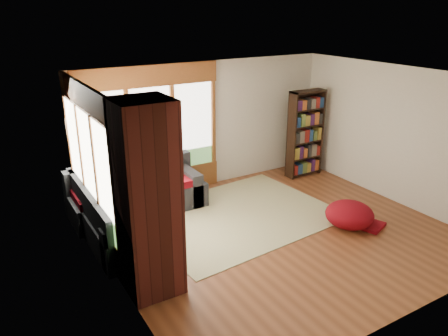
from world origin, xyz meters
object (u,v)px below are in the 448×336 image
dog_tan (140,181)px  dog_brindle (125,193)px  area_rug (237,215)px  bookshelf (305,134)px  sectional_sofa (132,205)px  pouf (350,214)px  brick_chimney (148,201)px

dog_tan → dog_brindle: 0.49m
area_rug → bookshelf: (2.40, 0.98, 0.95)m
sectional_sofa → pouf: (3.15, -2.15, -0.07)m
bookshelf → pouf: (-0.95, -2.33, -0.72)m
area_rug → dog_brindle: bearing=170.5°
bookshelf → pouf: 2.61m
pouf → dog_brindle: 3.82m
brick_chimney → dog_tan: size_ratio=2.57×
area_rug → dog_brindle: 2.12m
brick_chimney → sectional_sofa: 2.32m
dog_brindle → sectional_sofa: bearing=-16.6°
area_rug → dog_tan: (-1.58, 0.64, 0.78)m
bookshelf → dog_brindle: size_ratio=2.06×
bookshelf → brick_chimney: bearing=-153.9°
sectional_sofa → dog_tan: (0.12, -0.16, 0.48)m
brick_chimney → dog_brindle: size_ratio=2.79×
dog_tan → brick_chimney: bearing=-147.2°
brick_chimney → bookshelf: size_ratio=1.35×
brick_chimney → dog_brindle: brick_chimney is taller
brick_chimney → bookshelf: bearing=26.1°
brick_chimney → sectional_sofa: size_ratio=1.18×
pouf → dog_brindle: (-3.40, 1.67, 0.54)m
sectional_sofa → dog_brindle: size_ratio=2.36×
area_rug → dog_tan: bearing=157.9°
brick_chimney → dog_tan: brick_chimney is taller
sectional_sofa → bookshelf: (4.09, 0.18, 0.66)m
brick_chimney → area_rug: (2.14, 1.25, -1.29)m
brick_chimney → pouf: brick_chimney is taller
sectional_sofa → bookshelf: bookshelf is taller
bookshelf → pouf: bearing=-112.2°
dog_tan → area_rug: bearing=-62.5°
brick_chimney → dog_tan: 2.03m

